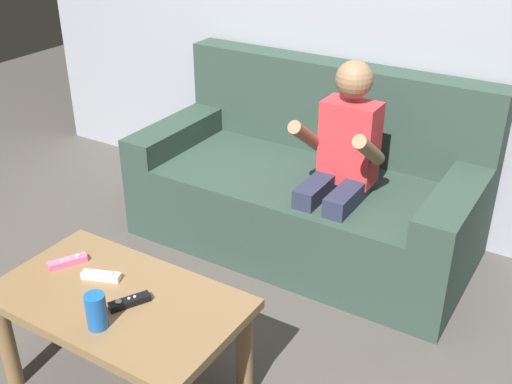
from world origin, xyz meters
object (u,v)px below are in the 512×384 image
(person_seated_on_couch, at_px, (340,163))
(game_remote_white_near_edge, at_px, (101,276))
(soda_can, at_px, (96,311))
(couch, at_px, (309,188))
(game_remote_black_far_corner, at_px, (130,301))
(coffee_table, at_px, (120,314))
(game_remote_pink_center, at_px, (68,262))

(person_seated_on_couch, distance_m, game_remote_white_near_edge, 1.15)
(soda_can, bearing_deg, couch, 89.44)
(game_remote_white_near_edge, bearing_deg, soda_can, -47.94)
(game_remote_white_near_edge, distance_m, soda_can, 0.27)
(couch, height_order, game_remote_black_far_corner, couch)
(coffee_table, height_order, soda_can, soda_can)
(soda_can, bearing_deg, coffee_table, 110.76)
(coffee_table, xyz_separation_m, game_remote_pink_center, (-0.29, 0.05, 0.09))
(person_seated_on_couch, relative_size, game_remote_white_near_edge, 6.99)
(game_remote_white_near_edge, bearing_deg, person_seated_on_couch, 68.05)
(person_seated_on_couch, bearing_deg, game_remote_black_far_corner, -102.22)
(couch, bearing_deg, game_remote_black_far_corner, -90.18)
(couch, xyz_separation_m, person_seated_on_couch, (0.24, -0.19, 0.27))
(game_remote_black_far_corner, bearing_deg, soda_can, -94.17)
(game_remote_pink_center, relative_size, soda_can, 1.15)
(coffee_table, bearing_deg, soda_can, -69.24)
(coffee_table, height_order, game_remote_white_near_edge, game_remote_white_near_edge)
(person_seated_on_couch, distance_m, soda_can, 1.28)
(person_seated_on_couch, height_order, coffee_table, person_seated_on_couch)
(game_remote_black_far_corner, bearing_deg, game_remote_white_near_edge, 162.86)
(couch, relative_size, person_seated_on_couch, 1.66)
(game_remote_black_far_corner, bearing_deg, couch, 89.82)
(game_remote_black_far_corner, distance_m, soda_can, 0.15)
(coffee_table, bearing_deg, couch, 86.93)
(game_remote_white_near_edge, bearing_deg, couch, 81.38)
(game_remote_pink_center, distance_m, soda_can, 0.40)
(coffee_table, height_order, game_remote_pink_center, game_remote_pink_center)
(couch, xyz_separation_m, game_remote_white_near_edge, (-0.19, -1.25, 0.15))
(couch, distance_m, person_seated_on_couch, 0.41)
(person_seated_on_couch, height_order, game_remote_pink_center, person_seated_on_couch)
(coffee_table, bearing_deg, game_remote_black_far_corner, -8.11)
(person_seated_on_couch, distance_m, game_remote_pink_center, 1.22)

